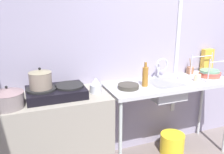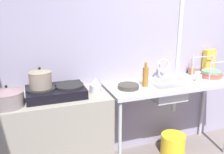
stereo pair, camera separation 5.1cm
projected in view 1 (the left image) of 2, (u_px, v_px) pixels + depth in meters
wall_back at (175, 36)px, 2.97m from camera, size 5.18×0.10×2.77m
wall_metal_strip at (179, 25)px, 2.88m from camera, size 0.05×0.01×2.21m
counter_concrete at (54, 141)px, 2.41m from camera, size 1.10×0.54×0.92m
counter_sink at (169, 89)px, 2.75m from camera, size 1.47×0.54×0.92m
stove at (56, 92)px, 2.28m from camera, size 0.54×0.37×0.10m
pot_on_left_burner at (40, 79)px, 2.20m from camera, size 0.21×0.21×0.19m
pot_beside_stove at (8, 98)px, 2.04m from camera, size 0.27×0.27×0.19m
percolator at (96, 85)px, 2.38m from camera, size 0.12×0.12×0.16m
sink_basin at (164, 90)px, 2.72m from camera, size 0.37×0.36×0.17m
faucet at (162, 66)px, 2.80m from camera, size 0.16×0.09×0.25m
frying_pan at (128, 86)px, 2.52m from camera, size 0.22×0.22×0.04m
dish_rack at (210, 74)px, 2.88m from camera, size 0.32×0.31×0.27m
cup_by_rack at (197, 78)px, 2.75m from camera, size 0.07×0.07×0.08m
small_bowl_on_drainboard at (184, 78)px, 2.83m from camera, size 0.15×0.15×0.04m
bottle_by_sink at (145, 76)px, 2.56m from camera, size 0.06×0.06×0.26m
cereal_box at (207, 60)px, 3.11m from camera, size 0.15×0.08×0.29m
utensil_jar at (190, 70)px, 3.05m from camera, size 0.09×0.09×0.19m
bucket_on_floor at (172, 143)px, 2.97m from camera, size 0.29×0.29×0.25m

